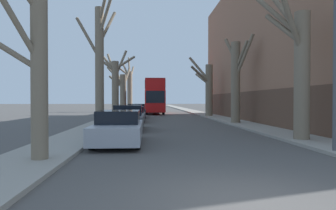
{
  "coord_description": "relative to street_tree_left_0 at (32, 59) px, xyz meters",
  "views": [
    {
      "loc": [
        -1.76,
        -4.99,
        1.78
      ],
      "look_at": [
        0.55,
        30.33,
        1.23
      ],
      "focal_mm": 32.0,
      "sensor_mm": 36.0,
      "label": 1
    }
  ],
  "objects": [
    {
      "name": "street_tree_left_0",
      "position": [
        0.0,
        0.0,
        0.0
      ],
      "size": [
        2.42,
        1.95,
        7.56
      ],
      "color": "#7A6B56",
      "rests_on": "ground"
    },
    {
      "name": "street_tree_right_2",
      "position": [
        9.63,
        23.29,
        0.17
      ],
      "size": [
        2.58,
        2.93,
        6.54
      ],
      "color": "#7A6B56",
      "rests_on": "ground"
    },
    {
      "name": "street_tree_right_1",
      "position": [
        9.82,
        13.46,
        0.42
      ],
      "size": [
        1.76,
        2.3,
        6.52
      ],
      "color": "#7A6B56",
      "rests_on": "ground"
    },
    {
      "name": "sidewalk_left",
      "position": [
        -0.16,
        46.39,
        -2.87
      ],
      "size": [
        2.21,
        120.0,
        0.12
      ],
      "primitive_type": "cube",
      "color": "gray",
      "rests_on": "ground"
    },
    {
      "name": "parked_car_3",
      "position": [
        2.04,
        21.68,
        -2.26
      ],
      "size": [
        1.88,
        4.25,
        1.43
      ],
      "color": "black",
      "rests_on": "ground"
    },
    {
      "name": "parked_car_0",
      "position": [
        2.04,
        3.69,
        -2.28
      ],
      "size": [
        1.87,
        4.41,
        1.36
      ],
      "color": "#9EA3AD",
      "rests_on": "ground"
    },
    {
      "name": "street_tree_left_3",
      "position": [
        -0.01,
        28.66,
        0.12
      ],
      "size": [
        3.06,
        3.02,
        6.11
      ],
      "color": "#7A6B56",
      "rests_on": "ground"
    },
    {
      "name": "sidewalk_right",
      "position": [
        10.18,
        46.39,
        -2.87
      ],
      "size": [
        2.21,
        120.0,
        0.12
      ],
      "primitive_type": "cube",
      "color": "gray",
      "rests_on": "ground"
    },
    {
      "name": "building_facade_right",
      "position": [
        16.28,
        16.29,
        3.56
      ],
      "size": [
        10.08,
        30.15,
        13.01
      ],
      "color": "#93664C",
      "rests_on": "ground"
    },
    {
      "name": "street_tree_right_0",
      "position": [
        9.68,
        3.93,
        0.46
      ],
      "size": [
        2.15,
        3.41,
        7.35
      ],
      "color": "#7A6B56",
      "rests_on": "ground"
    },
    {
      "name": "ground_plane",
      "position": [
        5.01,
        -3.61,
        -2.93
      ],
      "size": [
        300.0,
        300.0,
        0.0
      ],
      "primitive_type": "plane",
      "color": "#4C4947"
    },
    {
      "name": "double_decker_bus",
      "position": [
        4.06,
        31.86,
        -0.4
      ],
      "size": [
        2.49,
        10.32,
        4.46
      ],
      "color": "red",
      "rests_on": "ground"
    },
    {
      "name": "parked_car_1",
      "position": [
        2.04,
        9.57,
        -2.23
      ],
      "size": [
        1.83,
        4.3,
        1.5
      ],
      "color": "#4C5156",
      "rests_on": "ground"
    },
    {
      "name": "street_tree_left_2",
      "position": [
        0.22,
        18.99,
        0.32
      ],
      "size": [
        3.46,
        2.43,
        6.55
      ],
      "color": "#7A6B56",
      "rests_on": "ground"
    },
    {
      "name": "street_tree_left_4",
      "position": [
        0.22,
        39.23,
        0.92
      ],
      "size": [
        2.94,
        2.99,
        8.85
      ],
      "color": "#7A6B56",
      "rests_on": "ground"
    },
    {
      "name": "lamp_post",
      "position": [
        9.32,
        0.88,
        1.97
      ],
      "size": [
        1.4,
        0.2,
        8.88
      ],
      "color": "#4C4F54",
      "rests_on": "ground"
    },
    {
      "name": "parked_car_2",
      "position": [
        2.04,
        16.3,
        -2.32
      ],
      "size": [
        1.83,
        4.51,
        1.27
      ],
      "color": "#4C5156",
      "rests_on": "ground"
    },
    {
      "name": "street_tree_left_1",
      "position": [
        0.34,
        9.67,
        1.23
      ],
      "size": [
        2.77,
        2.24,
        8.88
      ],
      "color": "#7A6B56",
      "rests_on": "ground"
    }
  ]
}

